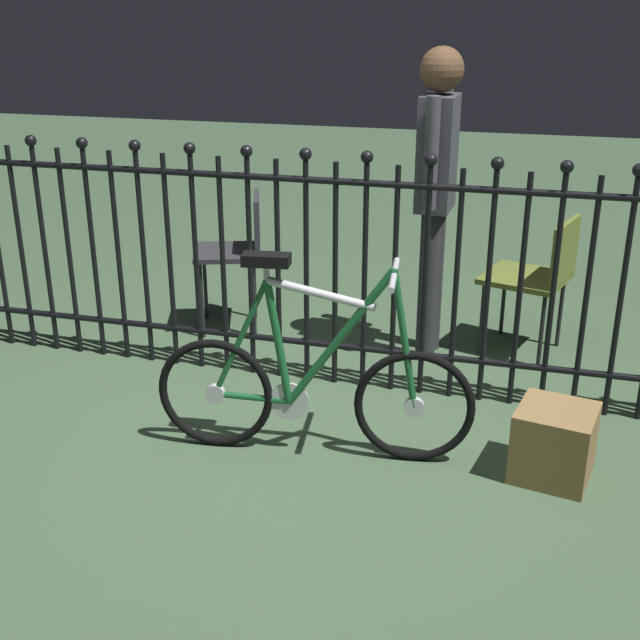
{
  "coord_description": "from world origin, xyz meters",
  "views": [
    {
      "loc": [
        0.95,
        -3.1,
        1.9
      ],
      "look_at": [
        0.03,
        0.21,
        0.55
      ],
      "focal_mm": 45.49,
      "sensor_mm": 36.0,
      "label": 1
    }
  ],
  "objects_px": {
    "bicycle": "(312,386)",
    "chair_olive": "(540,271)",
    "person_visitor": "(436,178)",
    "display_crate": "(554,443)",
    "chair_charcoal": "(239,245)"
  },
  "relations": [
    {
      "from": "bicycle",
      "to": "display_crate",
      "type": "relative_size",
      "value": 4.45
    },
    {
      "from": "person_visitor",
      "to": "display_crate",
      "type": "relative_size",
      "value": 5.36
    },
    {
      "from": "chair_charcoal",
      "to": "chair_olive",
      "type": "bearing_deg",
      "value": 2.46
    },
    {
      "from": "bicycle",
      "to": "chair_charcoal",
      "type": "bearing_deg",
      "value": 122.24
    },
    {
      "from": "chair_charcoal",
      "to": "display_crate",
      "type": "height_order",
      "value": "chair_charcoal"
    },
    {
      "from": "bicycle",
      "to": "chair_olive",
      "type": "relative_size",
      "value": 1.77
    },
    {
      "from": "person_visitor",
      "to": "bicycle",
      "type": "bearing_deg",
      "value": -104.73
    },
    {
      "from": "bicycle",
      "to": "person_visitor",
      "type": "height_order",
      "value": "person_visitor"
    },
    {
      "from": "chair_olive",
      "to": "person_visitor",
      "type": "bearing_deg",
      "value": -164.63
    },
    {
      "from": "bicycle",
      "to": "chair_olive",
      "type": "distance_m",
      "value": 1.7
    },
    {
      "from": "bicycle",
      "to": "display_crate",
      "type": "distance_m",
      "value": 1.06
    },
    {
      "from": "chair_charcoal",
      "to": "person_visitor",
      "type": "relative_size",
      "value": 0.49
    },
    {
      "from": "chair_olive",
      "to": "display_crate",
      "type": "distance_m",
      "value": 1.38
    },
    {
      "from": "bicycle",
      "to": "person_visitor",
      "type": "relative_size",
      "value": 0.83
    },
    {
      "from": "chair_olive",
      "to": "bicycle",
      "type": "bearing_deg",
      "value": -122.85
    }
  ]
}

